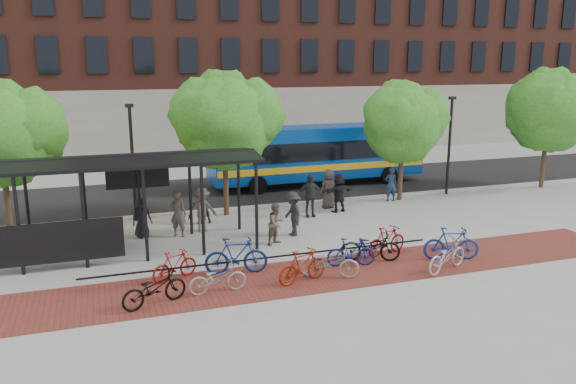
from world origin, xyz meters
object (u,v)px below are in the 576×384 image
object	(u,v)px
lamp_post_right	(449,143)
pedestrian_7	(391,184)
bike_0	(154,288)
pedestrian_4	(310,196)
bike_7	(351,252)
bike_11	(451,244)
bike_1	(175,265)
pedestrian_0	(142,217)
bus_shelter	(107,172)
tree_d	(550,107)
bike_9	(387,241)
pedestrian_8	(276,224)
pedestrian_5	(339,193)
tree_c	(404,120)
lamp_post_left	(133,159)
bike_2	(218,278)
bike_10	(447,256)
tree_a	(2,130)
bike_8	(371,246)
bike_5	(302,266)
pedestrian_1	(178,213)
pedestrian_6	(329,189)
bike_3	(236,256)
bus	(317,151)
tree_b	(226,117)
pedestrian_2	(202,204)
pedestrian_9	(293,214)
bike_6	(329,263)

from	to	relation	value
lamp_post_right	pedestrian_7	bearing A→B (deg)	-173.02
bike_0	pedestrian_4	distance (m)	10.74
bike_7	bike_11	distance (m)	3.68
bike_1	pedestrian_0	xyz separation A→B (m)	(-0.61, 5.02, 0.32)
bus_shelter	tree_d	bearing A→B (deg)	9.36
lamp_post_right	bike_9	bearing A→B (deg)	-135.53
bike_7	pedestrian_8	world-z (taller)	pedestrian_8
bike_11	bus_shelter	bearing A→B (deg)	86.65
pedestrian_5	pedestrian_8	distance (m)	5.56
tree_c	lamp_post_left	world-z (taller)	tree_c
bus_shelter	bike_2	distance (m)	6.26
lamp_post_left	lamp_post_right	world-z (taller)	same
tree_d	bike_10	distance (m)	16.30
bus_shelter	pedestrian_8	distance (m)	6.48
bus_shelter	tree_a	xyz separation A→B (m)	(-3.77, 3.83, 1.24)
tree_c	pedestrian_4	bearing A→B (deg)	-164.31
tree_d	bike_11	distance (m)	15.15
bike_8	pedestrian_5	world-z (taller)	pedestrian_5
tree_d	bike_5	xyz separation A→B (m)	(-17.63, -8.82, -3.92)
tree_a	pedestrian_1	size ratio (longest dim) A/B	3.27
lamp_post_right	pedestrian_6	xyz separation A→B (m)	(-7.09, -0.68, -1.80)
bus_shelter	lamp_post_right	size ratio (longest dim) A/B	2.07
bike_3	pedestrian_7	xyz separation A→B (m)	(9.72, 7.21, 0.24)
lamp_post_right	bike_11	world-z (taller)	lamp_post_right
bus	bike_0	size ratio (longest dim) A/B	6.25
bike_1	bike_7	xyz separation A→B (m)	(5.88, -0.71, 0.02)
pedestrian_5	pedestrian_7	distance (m)	3.45
bike_3	pedestrian_4	distance (m)	7.59
bus_shelter	tree_c	xyz separation A→B (m)	(14.22, 3.83, 1.06)
tree_b	bike_11	bearing A→B (deg)	-54.45
bike_5	pedestrian_8	xyz separation A→B (m)	(0.40, 3.98, 0.26)
bike_9	bike_5	bearing A→B (deg)	96.03
pedestrian_2	pedestrian_5	distance (m)	6.41
bike_0	bike_9	distance (m)	8.61
bike_1	pedestrian_9	world-z (taller)	pedestrian_9
tree_c	pedestrian_6	xyz separation A→B (m)	(-4.17, -0.43, -3.11)
lamp_post_right	bike_6	xyz separation A→B (m)	(-10.56, -8.96, -2.24)
bike_0	pedestrian_7	distance (m)	15.37
bike_1	bike_6	distance (m)	4.98
pedestrian_0	pedestrian_2	distance (m)	2.87
tree_b	bike_2	xyz separation A→B (m)	(-2.33, -8.76, -3.99)
bike_3	pedestrian_9	size ratio (longest dim) A/B	1.15
tree_a	bus_shelter	bearing A→B (deg)	-45.40
bike_9	pedestrian_8	xyz separation A→B (m)	(-3.40, 2.48, 0.28)
bike_5	pedestrian_9	world-z (taller)	pedestrian_9
tree_b	pedestrian_7	xyz separation A→B (m)	(8.30, -0.19, -3.59)
pedestrian_1	bike_3	bearing A→B (deg)	135.73
bike_10	pedestrian_8	xyz separation A→B (m)	(-4.52, 4.57, 0.28)
bike_7	bike_3	bearing A→B (deg)	93.98
bike_1	pedestrian_5	size ratio (longest dim) A/B	0.89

